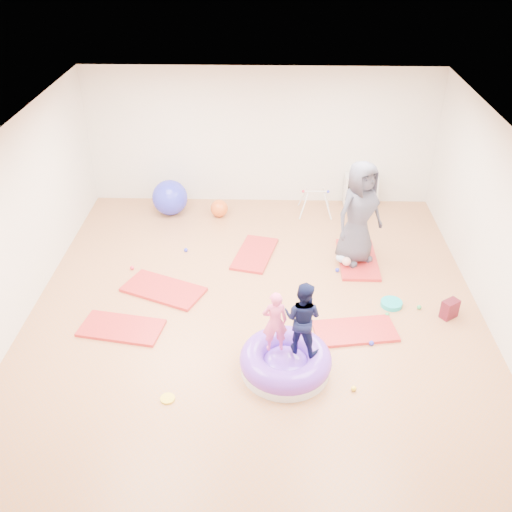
{
  "coord_description": "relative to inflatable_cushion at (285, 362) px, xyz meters",
  "views": [
    {
      "loc": [
        0.2,
        -6.94,
        5.44
      ],
      "look_at": [
        0.0,
        0.3,
        0.9
      ],
      "focal_mm": 40.0,
      "sensor_mm": 36.0,
      "label": 1
    }
  ],
  "objects": [
    {
      "name": "gym_mat_front_left",
      "position": [
        -2.43,
        0.8,
        -0.13
      ],
      "size": [
        1.3,
        0.81,
        0.05
      ],
      "primitive_type": "cube",
      "rotation": [
        0.0,
        0.0,
        -0.17
      ],
      "color": "red",
      "rests_on": "ground"
    },
    {
      "name": "ball_pit_balls",
      "position": [
        0.34,
        1.58,
        -0.12
      ],
      "size": [
        4.8,
        3.46,
        0.07
      ],
      "color": "green",
      "rests_on": "ground"
    },
    {
      "name": "infant_play_gym",
      "position": [
        0.67,
        4.59,
        0.19
      ],
      "size": [
        0.66,
        0.63,
        0.51
      ],
      "rotation": [
        0.0,
        0.0,
        -0.13
      ],
      "color": "silver",
      "rests_on": "ground"
    },
    {
      "name": "yellow_toy",
      "position": [
        -1.52,
        -0.58,
        -0.14
      ],
      "size": [
        0.19,
        0.19,
        0.03
      ],
      "primitive_type": "cylinder",
      "color": "yellow",
      "rests_on": "ground"
    },
    {
      "name": "exercise_ball_orange",
      "position": [
        -1.26,
        4.42,
        0.02
      ],
      "size": [
        0.35,
        0.35,
        0.35
      ],
      "primitive_type": "sphere",
      "color": "#D85B23",
      "rests_on": "ground"
    },
    {
      "name": "inflatable_cushion",
      "position": [
        0.0,
        0.0,
        0.0
      ],
      "size": [
        1.25,
        1.25,
        0.39
      ],
      "rotation": [
        0.0,
        0.0,
        -0.23
      ],
      "color": "silver",
      "rests_on": "ground"
    },
    {
      "name": "cube_shelf",
      "position": [
        1.63,
        4.97,
        0.18
      ],
      "size": [
        0.67,
        0.33,
        0.67
      ],
      "color": "silver",
      "rests_on": "ground"
    },
    {
      "name": "adult_caregiver",
      "position": [
        1.26,
        2.78,
        0.82
      ],
      "size": [
        1.07,
        0.97,
        1.83
      ],
      "primitive_type": "imported",
      "rotation": [
        0.0,
        0.0,
        0.56
      ],
      "color": "#41404F",
      "rests_on": "gym_mat_rear_right"
    },
    {
      "name": "gym_mat_rear_right",
      "position": [
        1.33,
        2.81,
        -0.13
      ],
      "size": [
        0.67,
        1.33,
        0.05
      ],
      "primitive_type": "cube",
      "rotation": [
        0.0,
        0.0,
        1.56
      ],
      "color": "red",
      "rests_on": "ground"
    },
    {
      "name": "child_pink",
      "position": [
        -0.15,
        0.08,
        0.67
      ],
      "size": [
        0.37,
        0.27,
        0.92
      ],
      "primitive_type": "imported",
      "rotation": [
        0.0,
        0.0,
        3.3
      ],
      "color": "#F45A98",
      "rests_on": "inflatable_cushion"
    },
    {
      "name": "backpack",
      "position": [
        2.52,
        1.24,
        -0.0
      ],
      "size": [
        0.3,
        0.28,
        0.3
      ],
      "primitive_type": "cube",
      "rotation": [
        0.0,
        0.0,
        0.6
      ],
      "color": "maroon",
      "rests_on": "ground"
    },
    {
      "name": "gym_mat_right",
      "position": [
        1.05,
        0.82,
        -0.13
      ],
      "size": [
        1.28,
        0.78,
        0.05
      ],
      "primitive_type": "cube",
      "rotation": [
        0.0,
        0.0,
        0.15
      ],
      "color": "red",
      "rests_on": "ground"
    },
    {
      "name": "room",
      "position": [
        -0.44,
        1.18,
        1.25
      ],
      "size": [
        7.01,
        8.01,
        2.81
      ],
      "color": "#B77644",
      "rests_on": "ground"
    },
    {
      "name": "balance_disc",
      "position": [
        1.7,
        1.5,
        -0.12
      ],
      "size": [
        0.34,
        0.34,
        0.08
      ],
      "primitive_type": "cylinder",
      "color": "#15A9AE",
      "rests_on": "ground"
    },
    {
      "name": "child_navy",
      "position": [
        0.2,
        0.08,
        0.74
      ],
      "size": [
        0.64,
        0.57,
        1.07
      ],
      "primitive_type": "imported",
      "rotation": [
        0.0,
        0.0,
        2.74
      ],
      "color": "black",
      "rests_on": "inflatable_cushion"
    },
    {
      "name": "gym_mat_center_back",
      "position": [
        -0.5,
        2.95,
        -0.13
      ],
      "size": [
        0.86,
        1.3,
        0.05
      ],
      "primitive_type": "cube",
      "rotation": [
        0.0,
        0.0,
        1.33
      ],
      "color": "red",
      "rests_on": "ground"
    },
    {
      "name": "exercise_ball_blue",
      "position": [
        -2.25,
        4.51,
        0.2
      ],
      "size": [
        0.71,
        0.71,
        0.71
      ],
      "primitive_type": "sphere",
      "color": "#2D31D7",
      "rests_on": "ground"
    },
    {
      "name": "infant",
      "position": [
        1.09,
        2.63,
        0.0
      ],
      "size": [
        0.33,
        0.34,
        0.19
      ],
      "color": "silver",
      "rests_on": "gym_mat_rear_right"
    },
    {
      "name": "gym_mat_mid_left",
      "position": [
        -1.96,
        1.8,
        -0.13
      ],
      "size": [
        1.46,
        1.12,
        0.05
      ],
      "primitive_type": "cube",
      "rotation": [
        0.0,
        0.0,
        -0.41
      ],
      "color": "red",
      "rests_on": "ground"
    }
  ]
}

